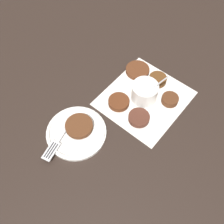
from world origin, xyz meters
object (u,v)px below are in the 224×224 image
at_px(serving_plate, 76,132).
at_px(fritter_on_plate, 79,126).
at_px(sauce_bowl, 145,92).
at_px(fork, 57,141).

distance_m(serving_plate, fritter_on_plate, 0.02).
bearing_deg(serving_plate, sauce_bowl, -25.38).
relative_size(sauce_bowl, fork, 0.69).
bearing_deg(fritter_on_plate, serving_plate, 176.44).
height_order(sauce_bowl, fork, sauce_bowl).
xyz_separation_m(sauce_bowl, fritter_on_plate, (-0.22, 0.11, -0.01)).
height_order(sauce_bowl, serving_plate, sauce_bowl).
relative_size(fritter_on_plate, fork, 0.50).
bearing_deg(serving_plate, fork, 157.29).
distance_m(sauce_bowl, serving_plate, 0.26).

